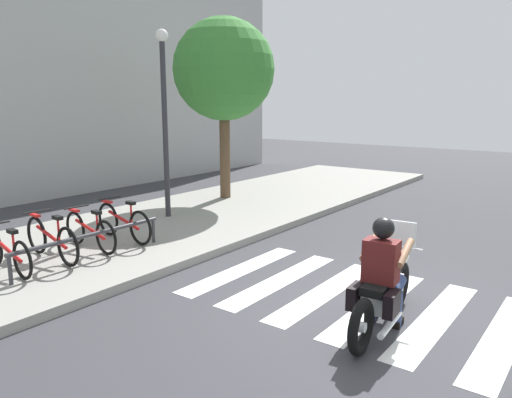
# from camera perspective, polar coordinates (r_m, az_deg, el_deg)

# --- Properties ---
(ground_plane) EXTENTS (48.00, 48.00, 0.00)m
(ground_plane) POSITION_cam_1_polar(r_m,az_deg,el_deg) (6.89, 12.91, -12.74)
(ground_plane) COLOR #38383D
(sidewalk) EXTENTS (24.00, 4.40, 0.15)m
(sidewalk) POSITION_cam_1_polar(r_m,az_deg,el_deg) (10.14, -16.19, -4.58)
(sidewalk) COLOR gray
(sidewalk) RESTS_ON ground
(crosswalk_stripe_0) EXTENTS (2.80, 0.40, 0.01)m
(crosswalk_stripe_0) POSITION_cam_1_polar(r_m,az_deg,el_deg) (6.76, 26.86, -14.21)
(crosswalk_stripe_0) COLOR white
(crosswalk_stripe_0) RESTS_ON ground
(crosswalk_stripe_1) EXTENTS (2.80, 0.40, 0.01)m
(crosswalk_stripe_1) POSITION_cam_1_polar(r_m,az_deg,el_deg) (6.90, 20.16, -13.09)
(crosswalk_stripe_1) COLOR white
(crosswalk_stripe_1) RESTS_ON ground
(crosswalk_stripe_2) EXTENTS (2.80, 0.40, 0.01)m
(crosswalk_stripe_2) POSITION_cam_1_polar(r_m,az_deg,el_deg) (7.14, 13.89, -11.88)
(crosswalk_stripe_2) COLOR white
(crosswalk_stripe_2) RESTS_ON ground
(crosswalk_stripe_3) EXTENTS (2.80, 0.40, 0.01)m
(crosswalk_stripe_3) POSITION_cam_1_polar(r_m,az_deg,el_deg) (7.45, 8.13, -10.63)
(crosswalk_stripe_3) COLOR white
(crosswalk_stripe_3) RESTS_ON ground
(crosswalk_stripe_4) EXTENTS (2.80, 0.40, 0.01)m
(crosswalk_stripe_4) POSITION_cam_1_polar(r_m,az_deg,el_deg) (7.84, 2.93, -9.40)
(crosswalk_stripe_4) COLOR white
(crosswalk_stripe_4) RESTS_ON ground
(crosswalk_stripe_5) EXTENTS (2.80, 0.40, 0.01)m
(crosswalk_stripe_5) POSITION_cam_1_polar(r_m,az_deg,el_deg) (8.28, -1.71, -8.23)
(crosswalk_stripe_5) COLOR white
(crosswalk_stripe_5) RESTS_ON ground
(motorcycle) EXTENTS (2.17, 0.69, 1.24)m
(motorcycle) POSITION_cam_1_polar(r_m,az_deg,el_deg) (6.33, 14.66, -10.51)
(motorcycle) COLOR black
(motorcycle) RESTS_ON ground
(rider) EXTENTS (0.66, 0.57, 1.44)m
(rider) POSITION_cam_1_polar(r_m,az_deg,el_deg) (6.14, 14.58, -7.56)
(rider) COLOR #591919
(rider) RESTS_ON ground
(bicycle_0) EXTENTS (0.48, 1.62, 0.73)m
(bicycle_0) POSITION_cam_1_polar(r_m,az_deg,el_deg) (8.55, -27.04, -5.48)
(bicycle_0) COLOR black
(bicycle_0) RESTS_ON sidewalk
(bicycle_1) EXTENTS (0.48, 1.73, 0.80)m
(bicycle_1) POSITION_cam_1_polar(r_m,az_deg,el_deg) (8.87, -22.77, -4.35)
(bicycle_1) COLOR black
(bicycle_1) RESTS_ON sidewalk
(bicycle_2) EXTENTS (0.48, 1.64, 0.75)m
(bicycle_2) POSITION_cam_1_polar(r_m,az_deg,el_deg) (9.25, -18.82, -3.56)
(bicycle_2) COLOR black
(bicycle_2) RESTS_ON sidewalk
(bicycle_3) EXTENTS (0.48, 1.71, 0.80)m
(bicycle_3) POSITION_cam_1_polar(r_m,az_deg,el_deg) (9.67, -15.22, -2.61)
(bicycle_3) COLOR black
(bicycle_3) RESTS_ON sidewalk
(bike_rack) EXTENTS (2.83, 0.07, 0.48)m
(bike_rack) POSITION_cam_1_polar(r_m,az_deg,el_deg) (8.59, -18.78, -4.25)
(bike_rack) COLOR #333338
(bike_rack) RESTS_ON sidewalk
(street_lamp) EXTENTS (0.28, 0.28, 4.31)m
(street_lamp) POSITION_cam_1_polar(r_m,az_deg,el_deg) (11.24, -10.65, 10.33)
(street_lamp) COLOR #2D2D33
(street_lamp) RESTS_ON ground
(tree_near_rack) EXTENTS (2.69, 2.69, 4.95)m
(tree_near_rack) POSITION_cam_1_polar(r_m,az_deg,el_deg) (13.37, -3.77, 14.77)
(tree_near_rack) COLOR brown
(tree_near_rack) RESTS_ON ground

